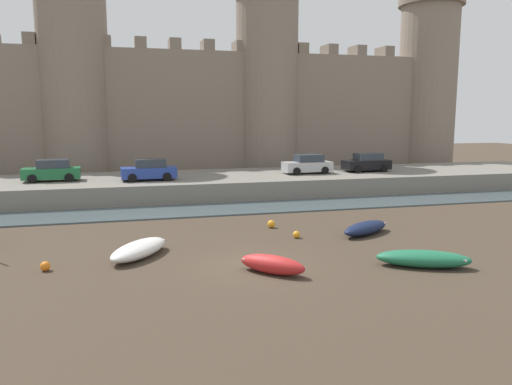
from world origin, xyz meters
TOP-DOWN VIEW (x-y plane):
  - ground_plane at (0.00, 0.00)m, footprint 160.00×160.00m
  - water_channel at (0.00, 13.02)m, footprint 80.00×4.50m
  - quay_road at (0.00, 20.27)m, footprint 69.00×10.00m
  - castle at (-0.00, 31.11)m, footprint 64.16×7.17m
  - rowboat_foreground_centre at (-4.67, 2.67)m, footprint 3.39×3.98m
  - rowboat_near_channel_left at (7.35, 4.04)m, footprint 3.69×2.79m
  - rowboat_midflat_right at (7.00, -1.96)m, footprint 4.11×2.77m
  - rowboat_midflat_left at (0.51, -1.17)m, footprint 2.72×2.72m
  - mooring_buoy_off_centre at (-8.50, 1.53)m, footprint 0.41×0.41m
  - mooring_buoy_mid_mud at (2.85, 6.86)m, footprint 0.45×0.45m
  - mooring_buoy_near_channel at (3.45, 4.21)m, footprint 0.38×0.38m
  - car_quay_east at (-10.47, 19.88)m, footprint 4.16×2.00m
  - car_quay_west at (9.83, 19.65)m, footprint 4.16×2.00m
  - car_quay_centre_east at (-3.39, 18.49)m, footprint 4.16×2.00m
  - car_quay_centre_west at (15.43, 19.80)m, footprint 4.16×2.00m

SIDE VIEW (x-z plane):
  - ground_plane at x=0.00m, z-range 0.00..0.00m
  - water_channel at x=0.00m, z-range 0.00..0.10m
  - mooring_buoy_near_channel at x=3.45m, z-range 0.00..0.38m
  - mooring_buoy_off_centre at x=-8.50m, z-range 0.00..0.41m
  - mooring_buoy_mid_mud at x=2.85m, z-range 0.00..0.45m
  - rowboat_near_channel_left at x=7.35m, z-range 0.02..0.71m
  - rowboat_foreground_centre at x=-4.67m, z-range 0.02..0.73m
  - rowboat_midflat_right at x=7.00m, z-range 0.02..0.73m
  - rowboat_midflat_left at x=0.51m, z-range 0.02..0.78m
  - quay_road at x=0.00m, z-range 0.00..1.50m
  - car_quay_east at x=-10.47m, z-range 1.47..3.09m
  - car_quay_west at x=9.83m, z-range 1.47..3.09m
  - car_quay_centre_east at x=-3.39m, z-range 1.47..3.09m
  - car_quay_centre_west at x=15.43m, z-range 1.47..3.09m
  - castle at x=0.00m, z-range -2.68..19.71m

